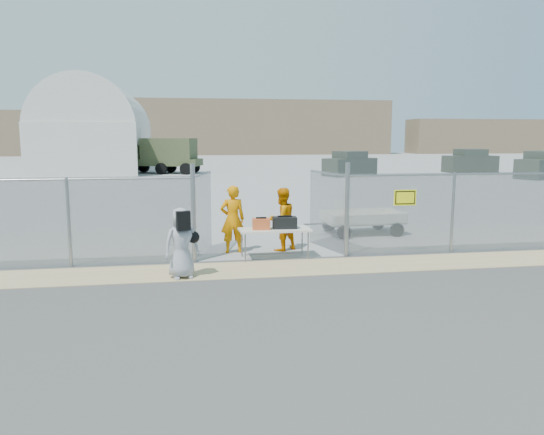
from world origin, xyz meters
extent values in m
plane|color=#3E3E3E|center=(0.00, 0.00, 0.00)|extent=(160.00, 160.00, 0.00)
cube|color=#979797|center=(0.00, 42.00, 0.01)|extent=(160.00, 80.00, 0.01)
cube|color=tan|center=(0.00, 1.00, 0.01)|extent=(44.00, 1.60, 0.01)
cube|color=#DF5D2B|center=(-0.27, 2.06, 0.93)|extent=(0.48, 0.34, 0.28)
cube|color=black|center=(0.36, 2.12, 0.94)|extent=(0.64, 0.40, 0.30)
imported|color=orange|center=(-0.94, 2.93, 0.93)|extent=(0.71, 0.49, 1.86)
imported|color=orange|center=(0.44, 3.00, 0.88)|extent=(1.08, 1.00, 1.76)
imported|color=#9FA0A8|center=(-2.30, 0.51, 0.80)|extent=(0.89, 0.70, 1.61)
camera|label=1|loc=(-2.19, -11.30, 3.20)|focal=35.00mm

